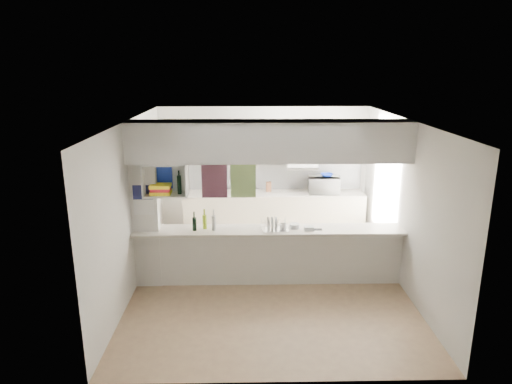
{
  "coord_description": "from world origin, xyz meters",
  "views": [
    {
      "loc": [
        -0.34,
        -6.69,
        3.38
      ],
      "look_at": [
        -0.19,
        0.5,
        1.38
      ],
      "focal_mm": 32.0,
      "sensor_mm": 36.0,
      "label": 1
    }
  ],
  "objects_px": {
    "microwave": "(324,185)",
    "bowl": "(327,175)",
    "dish_rack": "(275,224)",
    "wine_bottles": "(205,222)"
  },
  "relations": [
    {
      "from": "bowl",
      "to": "dish_rack",
      "type": "height_order",
      "value": "bowl"
    },
    {
      "from": "microwave",
      "to": "dish_rack",
      "type": "relative_size",
      "value": 1.38
    },
    {
      "from": "microwave",
      "to": "bowl",
      "type": "height_order",
      "value": "bowl"
    },
    {
      "from": "microwave",
      "to": "wine_bottles",
      "type": "distance_m",
      "value": 3.02
    },
    {
      "from": "bowl",
      "to": "wine_bottles",
      "type": "relative_size",
      "value": 0.67
    },
    {
      "from": "microwave",
      "to": "bowl",
      "type": "distance_m",
      "value": 0.2
    },
    {
      "from": "dish_rack",
      "to": "bowl",
      "type": "bearing_deg",
      "value": 54.02
    },
    {
      "from": "microwave",
      "to": "wine_bottles",
      "type": "relative_size",
      "value": 1.65
    },
    {
      "from": "microwave",
      "to": "dish_rack",
      "type": "xyz_separation_m",
      "value": [
        -1.11,
        -2.09,
        -0.08
      ]
    },
    {
      "from": "microwave",
      "to": "dish_rack",
      "type": "bearing_deg",
      "value": 64.66
    }
  ]
}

